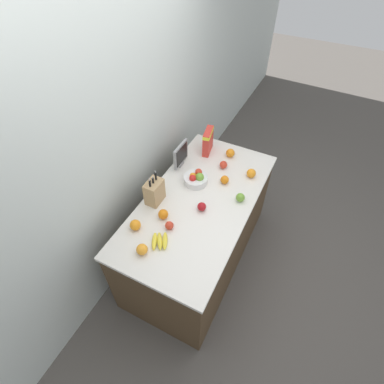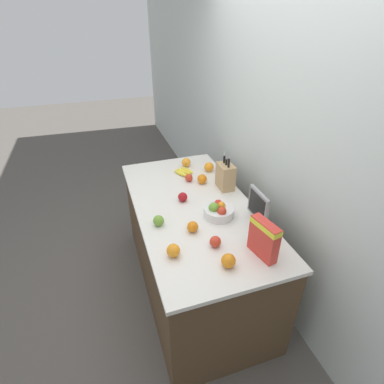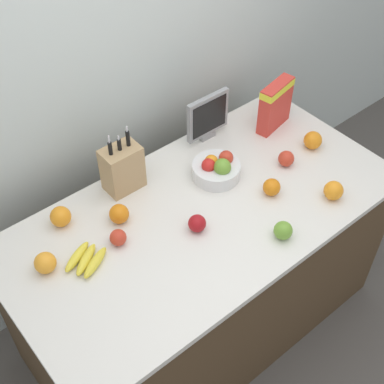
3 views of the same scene
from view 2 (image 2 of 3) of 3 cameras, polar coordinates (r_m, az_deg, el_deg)
name	(u,v)px [view 2 (image 2 of 3)]	position (r m, az deg, el deg)	size (l,w,h in m)	color
ground_plane	(193,283)	(2.92, 0.28, -16.92)	(14.00, 14.00, 0.00)	#514C47
wall_back	(275,144)	(2.41, 15.59, 8.74)	(9.00, 0.06, 2.60)	silver
counter	(194,248)	(2.61, 0.31, -10.53)	(1.75, 0.89, 0.88)	#4C3823
knife_block	(225,176)	(2.53, 6.39, 3.00)	(0.17, 0.12, 0.32)	tan
small_monitor	(258,206)	(2.15, 12.46, -2.65)	(0.24, 0.03, 0.24)	gray
cereal_box	(264,237)	(1.87, 13.54, -8.42)	(0.22, 0.11, 0.25)	red
fruit_bowl	(218,211)	(2.21, 5.05, -3.56)	(0.22, 0.22, 0.12)	silver
banana_bunch	(184,172)	(2.79, -1.61, 3.90)	(0.20, 0.18, 0.04)	yellow
apple_rear	(183,197)	(2.38, -1.79, -0.96)	(0.08, 0.08, 0.08)	#A31419
apple_near_bananas	(159,221)	(2.13, -6.40, -5.43)	(0.08, 0.08, 0.08)	#6B9E33
apple_front	(189,178)	(2.65, -0.60, 2.74)	(0.07, 0.07, 0.07)	red
apple_middle	(215,242)	(1.95, 4.47, -9.40)	(0.07, 0.07, 0.07)	red
orange_mid_right	(209,167)	(2.83, 3.25, 4.80)	(0.09, 0.09, 0.09)	orange
orange_back_center	(228,261)	(1.82, 6.94, -12.87)	(0.09, 0.09, 0.09)	orange
orange_front_center	(173,251)	(1.88, -3.58, -11.07)	(0.09, 0.09, 0.09)	orange
orange_front_right	(186,162)	(2.91, -1.11, 5.69)	(0.09, 0.09, 0.09)	orange
orange_front_left	(202,179)	(2.62, 1.94, 2.49)	(0.08, 0.08, 0.08)	orange
orange_by_cereal	(193,227)	(2.06, 0.11, -6.65)	(0.08, 0.08, 0.08)	orange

